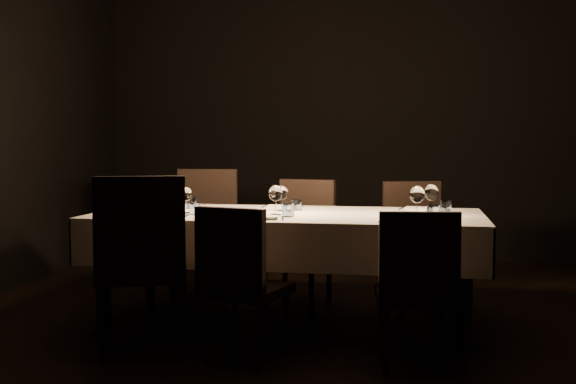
% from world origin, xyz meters
% --- Properties ---
extents(room, '(5.01, 6.01, 3.01)m').
position_xyz_m(room, '(0.00, 0.00, 1.50)').
color(room, black).
rests_on(room, ground).
extents(dining_table, '(2.52, 1.12, 0.76)m').
position_xyz_m(dining_table, '(0.00, 0.00, 0.69)').
color(dining_table, black).
rests_on(dining_table, ground).
extents(chair_near_left, '(0.64, 0.64, 1.04)m').
position_xyz_m(chair_near_left, '(-0.71, -0.77, 0.57)').
color(chair_near_left, black).
rests_on(chair_near_left, ground).
extents(place_setting_near_left, '(0.32, 0.40, 0.17)m').
position_xyz_m(place_setting_near_left, '(-0.65, -0.22, 0.83)').
color(place_setting_near_left, silver).
rests_on(place_setting_near_left, dining_table).
extents(chair_near_center, '(0.52, 0.52, 0.87)m').
position_xyz_m(chair_near_center, '(-0.13, -0.80, 0.49)').
color(chair_near_center, black).
rests_on(chair_near_center, ground).
extents(place_setting_near_center, '(0.36, 0.41, 0.19)m').
position_xyz_m(place_setting_near_center, '(-0.05, -0.22, 0.84)').
color(place_setting_near_center, silver).
rests_on(place_setting_near_center, dining_table).
extents(chair_near_right, '(0.46, 0.46, 0.87)m').
position_xyz_m(chair_near_right, '(0.84, -0.78, 0.49)').
color(chair_near_right, black).
rests_on(chair_near_right, ground).
extents(place_setting_near_right, '(0.36, 0.42, 0.20)m').
position_xyz_m(place_setting_near_right, '(0.84, -0.22, 0.84)').
color(place_setting_near_right, silver).
rests_on(place_setting_near_right, dining_table).
extents(chair_far_left, '(0.53, 0.53, 1.01)m').
position_xyz_m(chair_far_left, '(-0.83, 0.86, 0.55)').
color(chair_far_left, black).
rests_on(chair_far_left, ground).
extents(place_setting_far_left, '(0.34, 0.40, 0.18)m').
position_xyz_m(place_setting_far_left, '(-0.81, 0.22, 0.83)').
color(place_setting_far_left, silver).
rests_on(place_setting_far_left, dining_table).
extents(chair_far_center, '(0.54, 0.54, 0.94)m').
position_xyz_m(chair_far_center, '(-0.03, 0.75, 0.52)').
color(chair_far_center, black).
rests_on(chair_far_center, ground).
extents(place_setting_far_center, '(0.31, 0.40, 0.17)m').
position_xyz_m(place_setting_far_center, '(-0.06, 0.22, 0.83)').
color(place_setting_far_center, silver).
rests_on(place_setting_far_center, dining_table).
extents(chair_far_right, '(0.55, 0.55, 0.93)m').
position_xyz_m(chair_far_right, '(0.82, 0.83, 0.51)').
color(chair_far_right, black).
rests_on(chair_far_right, ground).
extents(place_setting_far_right, '(0.36, 0.41, 0.19)m').
position_xyz_m(place_setting_far_right, '(0.93, 0.22, 0.84)').
color(place_setting_far_right, silver).
rests_on(place_setting_far_right, dining_table).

